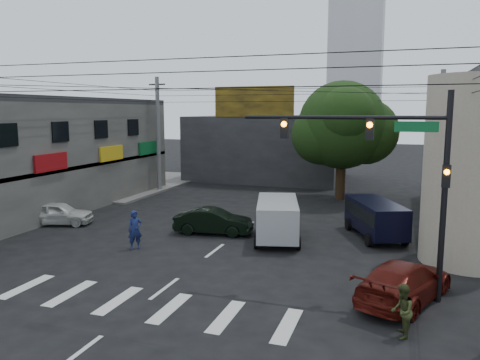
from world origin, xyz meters
The scene contains 17 objects.
ground centered at (0.00, 0.00, 0.00)m, with size 160.00×160.00×0.00m, color black.
sidewalk_far_left centered at (-18.00, 18.00, 0.07)m, with size 16.00×16.00×0.15m, color #514F4C.
corner_column centered at (11.00, 4.00, 4.00)m, with size 4.00×4.00×8.00m, color gray.
building_far centered at (-4.00, 26.00, 3.00)m, with size 14.00×10.00×6.00m, color #232326.
billboard centered at (-4.00, 21.10, 7.30)m, with size 7.00×0.30×2.60m, color olive.
tower_distant centered at (0.00, 70.00, 22.00)m, with size 9.00×9.00×44.00m, color silver.
street_tree centered at (4.00, 17.00, 5.47)m, with size 6.40×6.40×8.70m.
traffic_gantry centered at (7.82, -1.00, 4.83)m, with size 7.10×0.35×7.20m.
utility_pole_far_left centered at (-10.50, 16.00, 4.60)m, with size 0.32×0.32×9.20m, color #59595B.
utility_pole_far_right centered at (10.50, 16.00, 4.60)m, with size 0.32×0.32×9.20m, color #59595B.
dark_sedan centered at (-1.22, 4.86, 0.68)m, with size 4.30×2.01×1.36m, color black.
white_compact centered at (-10.50, 3.87, 0.66)m, with size 4.20×2.73×1.33m, color beige.
maroon_sedan centered at (8.38, -1.32, 0.70)m, with size 3.66×5.22×1.40m, color #4F100B.
silver_minivan centered at (2.31, 4.76, 1.02)m, with size 3.11×5.08×2.04m, color #B4B8BD, non-canonical shape.
navy_van centered at (7.00, 6.89, 0.95)m, with size 3.52×5.05×1.89m, color black, non-canonical shape.
traffic_officer centered at (-3.68, 1.05, 0.93)m, with size 0.80×0.80×1.87m, color #151F4C.
pedestrian_olive centered at (8.29, -4.13, 0.79)m, with size 0.61×0.78×1.59m, color #30381A.
Camera 1 is at (7.98, -17.75, 6.53)m, focal length 35.00 mm.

